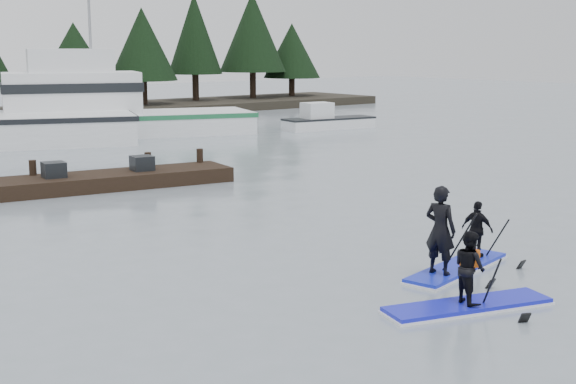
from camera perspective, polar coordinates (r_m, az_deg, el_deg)
ground at (r=16.32m, az=13.40°, el=-6.78°), size 160.00×160.00×0.00m
fishing_boat_medium at (r=43.75m, az=-13.22°, el=4.74°), size 15.80×9.00×8.95m
skiff at (r=46.36m, az=2.94°, el=4.90°), size 5.64×2.44×0.64m
floating_dock at (r=26.95m, az=-19.36°, el=0.21°), size 15.14×4.35×0.50m
buoy_c at (r=44.44m, az=-2.69°, el=4.26°), size 0.48×0.48×0.48m
paddleboard_solo at (r=14.98m, az=12.74°, el=-6.28°), size 3.29×1.69×1.89m
paddleboard_duo at (r=17.25m, az=11.76°, el=-3.33°), size 3.33×1.54×2.42m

